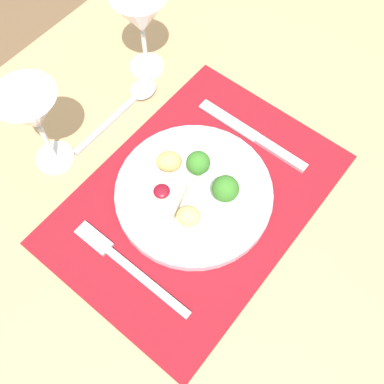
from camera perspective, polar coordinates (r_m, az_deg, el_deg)
The scene contains 9 objects.
ground_plane at distance 1.40m, azimuth 0.31°, elevation -14.05°, with size 8.00×8.00×0.00m, color brown.
dining_table at distance 0.80m, azimuth 0.53°, elevation -3.91°, with size 1.25×0.91×0.73m.
placemat at distance 0.71m, azimuth 0.59°, elevation -0.79°, with size 0.45×0.32×0.00m, color maroon.
dinner_plate at distance 0.70m, azimuth -0.04°, elevation -0.14°, with size 0.25×0.25×0.07m.
fork at distance 0.67m, azimuth -8.71°, elevation -8.83°, with size 0.02×0.21×0.01m.
knife at distance 0.77m, azimuth 8.49°, elevation 6.61°, with size 0.02×0.21×0.01m.
spoon at distance 0.82m, azimuth -7.27°, elevation 11.87°, with size 0.20×0.04×0.02m.
wine_glass_near at distance 0.79m, azimuth -6.53°, elevation 21.20°, with size 0.09×0.09×0.16m.
wine_glass_far at distance 0.69m, azimuth -19.56°, elevation 9.28°, with size 0.09×0.09×0.16m.
Camera 1 is at (-0.25, -0.19, 1.37)m, focal length 42.00 mm.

